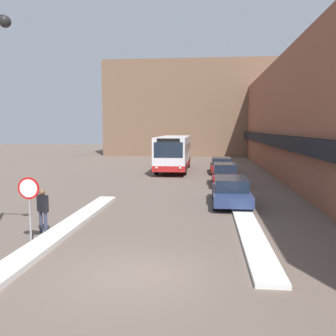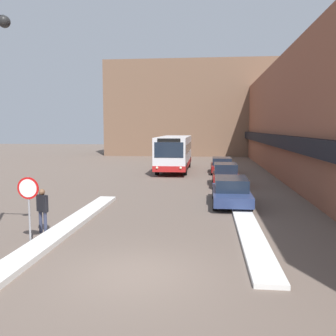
{
  "view_description": "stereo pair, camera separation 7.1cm",
  "coord_description": "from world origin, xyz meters",
  "px_view_note": "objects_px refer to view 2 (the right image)",
  "views": [
    {
      "loc": [
        1.9,
        -9.88,
        4.04
      ],
      "look_at": [
        -0.06,
        8.97,
        1.99
      ],
      "focal_mm": 40.0,
      "sensor_mm": 36.0,
      "label": 1
    },
    {
      "loc": [
        1.97,
        -9.87,
        4.04
      ],
      "look_at": [
        -0.06,
        8.97,
        1.99
      ],
      "focal_mm": 40.0,
      "sensor_mm": 36.0,
      "label": 2
    }
  ],
  "objects_px": {
    "parked_car_middle": "(225,175)",
    "stop_sign": "(28,196)",
    "pedestrian": "(42,207)",
    "parked_car_back": "(222,165)",
    "parked_car_front": "(231,191)",
    "city_bus": "(174,152)"
  },
  "relations": [
    {
      "from": "parked_car_front",
      "to": "city_bus",
      "type": "bearing_deg",
      "value": 106.11
    },
    {
      "from": "parked_car_middle",
      "to": "pedestrian",
      "type": "bearing_deg",
      "value": -120.16
    },
    {
      "from": "parked_car_back",
      "to": "pedestrian",
      "type": "relative_size",
      "value": 2.56
    },
    {
      "from": "parked_car_front",
      "to": "parked_car_middle",
      "type": "xyz_separation_m",
      "value": [
        0.0,
        6.58,
        0.04
      ]
    },
    {
      "from": "parked_car_front",
      "to": "pedestrian",
      "type": "distance_m",
      "value": 9.82
    },
    {
      "from": "city_bus",
      "to": "stop_sign",
      "type": "distance_m",
      "value": 23.07
    },
    {
      "from": "parked_car_middle",
      "to": "parked_car_back",
      "type": "distance_m",
      "value": 7.36
    },
    {
      "from": "parked_car_back",
      "to": "stop_sign",
      "type": "relative_size",
      "value": 1.87
    },
    {
      "from": "parked_car_middle",
      "to": "stop_sign",
      "type": "bearing_deg",
      "value": -117.03
    },
    {
      "from": "parked_car_front",
      "to": "pedestrian",
      "type": "height_order",
      "value": "pedestrian"
    },
    {
      "from": "city_bus",
      "to": "pedestrian",
      "type": "distance_m",
      "value": 21.69
    },
    {
      "from": "parked_car_middle",
      "to": "parked_car_back",
      "type": "height_order",
      "value": "parked_car_middle"
    },
    {
      "from": "city_bus",
      "to": "parked_car_middle",
      "type": "xyz_separation_m",
      "value": [
        4.37,
        -8.54,
        -1.0
      ]
    },
    {
      "from": "stop_sign",
      "to": "pedestrian",
      "type": "distance_m",
      "value": 1.6
    },
    {
      "from": "city_bus",
      "to": "parked_car_back",
      "type": "height_order",
      "value": "city_bus"
    },
    {
      "from": "parked_car_front",
      "to": "parked_car_middle",
      "type": "bearing_deg",
      "value": 90.0
    },
    {
      "from": "parked_car_front",
      "to": "stop_sign",
      "type": "height_order",
      "value": "stop_sign"
    },
    {
      "from": "city_bus",
      "to": "parked_car_middle",
      "type": "relative_size",
      "value": 2.44
    },
    {
      "from": "parked_car_middle",
      "to": "stop_sign",
      "type": "xyz_separation_m",
      "value": [
        -7.32,
        -14.34,
        0.96
      ]
    },
    {
      "from": "city_bus",
      "to": "parked_car_middle",
      "type": "bearing_deg",
      "value": -62.9
    },
    {
      "from": "stop_sign",
      "to": "parked_car_back",
      "type": "bearing_deg",
      "value": 71.36
    },
    {
      "from": "parked_car_middle",
      "to": "pedestrian",
      "type": "distance_m",
      "value": 14.93
    }
  ]
}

